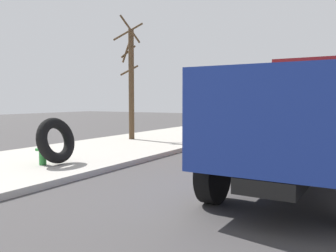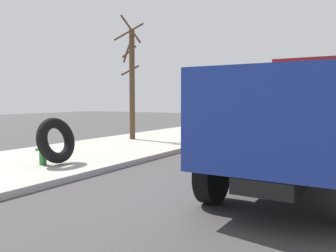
{
  "view_description": "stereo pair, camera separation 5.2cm",
  "coord_description": "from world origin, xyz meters",
  "px_view_note": "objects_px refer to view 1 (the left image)",
  "views": [
    {
      "loc": [
        -6.53,
        -2.02,
        1.9
      ],
      "look_at": [
        2.03,
        2.84,
        1.19
      ],
      "focal_mm": 38.44,
      "sensor_mm": 36.0,
      "label": 1
    },
    {
      "loc": [
        -6.5,
        -2.07,
        1.9
      ],
      "look_at": [
        2.03,
        2.84,
        1.19
      ],
      "focal_mm": 38.44,
      "sensor_mm": 36.0,
      "label": 2
    }
  ],
  "objects_px": {
    "loose_tire": "(56,140)",
    "bare_tree": "(131,79)",
    "dump_truck_blue": "(311,113)",
    "fire_hydrant": "(43,149)",
    "dump_truck_green": "(324,106)"
  },
  "relations": [
    {
      "from": "loose_tire",
      "to": "dump_truck_green",
      "type": "distance_m",
      "value": 13.53
    },
    {
      "from": "bare_tree",
      "to": "dump_truck_blue",
      "type": "bearing_deg",
      "value": -119.39
    },
    {
      "from": "loose_tire",
      "to": "dump_truck_green",
      "type": "height_order",
      "value": "dump_truck_green"
    },
    {
      "from": "fire_hydrant",
      "to": "dump_truck_green",
      "type": "bearing_deg",
      "value": -23.99
    },
    {
      "from": "loose_tire",
      "to": "bare_tree",
      "type": "xyz_separation_m",
      "value": [
        6.23,
        1.92,
        2.02
      ]
    },
    {
      "from": "dump_truck_blue",
      "to": "bare_tree",
      "type": "relative_size",
      "value": 1.31
    },
    {
      "from": "dump_truck_blue",
      "to": "bare_tree",
      "type": "distance_m",
      "value": 9.5
    },
    {
      "from": "fire_hydrant",
      "to": "loose_tire",
      "type": "height_order",
      "value": "loose_tire"
    },
    {
      "from": "dump_truck_blue",
      "to": "fire_hydrant",
      "type": "bearing_deg",
      "value": 106.01
    },
    {
      "from": "dump_truck_blue",
      "to": "dump_truck_green",
      "type": "bearing_deg",
      "value": 4.69
    },
    {
      "from": "loose_tire",
      "to": "dump_truck_blue",
      "type": "distance_m",
      "value": 6.54
    },
    {
      "from": "dump_truck_green",
      "to": "bare_tree",
      "type": "xyz_separation_m",
      "value": [
        -6.15,
        7.32,
        1.21
      ]
    },
    {
      "from": "fire_hydrant",
      "to": "loose_tire",
      "type": "distance_m",
      "value": 0.41
    },
    {
      "from": "loose_tire",
      "to": "dump_truck_green",
      "type": "bearing_deg",
      "value": -23.57
    },
    {
      "from": "fire_hydrant",
      "to": "dump_truck_blue",
      "type": "bearing_deg",
      "value": -73.99
    }
  ]
}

